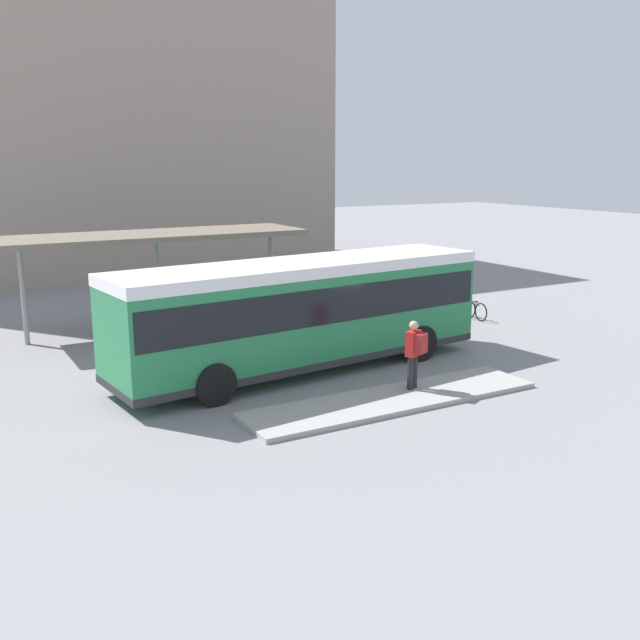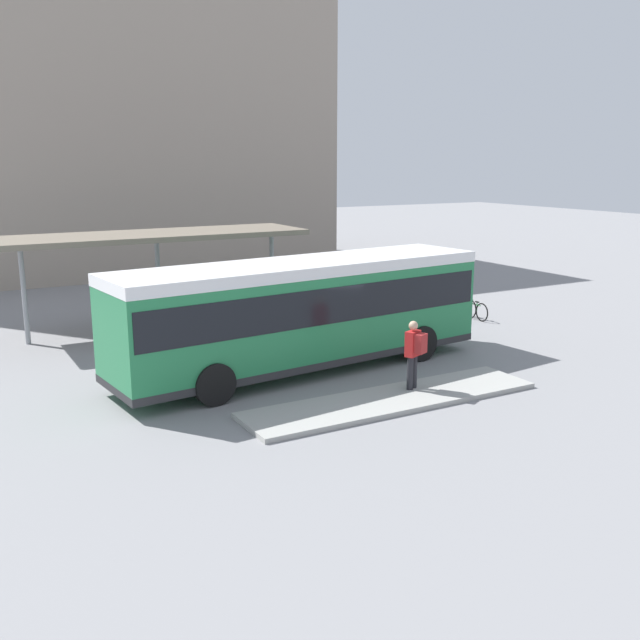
% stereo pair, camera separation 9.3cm
% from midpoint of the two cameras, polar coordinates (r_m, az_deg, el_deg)
% --- Properties ---
extents(ground_plane, '(120.00, 120.00, 0.00)m').
position_cam_midpoint_polar(ground_plane, '(19.89, -1.48, -4.04)').
color(ground_plane, gray).
extents(curb_island, '(7.64, 1.80, 0.12)m').
position_cam_midpoint_polar(curb_island, '(17.43, 5.69, -6.34)').
color(curb_island, '#9E9E99').
rests_on(curb_island, ground_plane).
extents(city_bus, '(10.98, 3.58, 3.06)m').
position_cam_midpoint_polar(city_bus, '(19.45, -1.49, 1.02)').
color(city_bus, '#237A47').
rests_on(city_bus, ground_plane).
extents(pedestrian_waiting, '(0.52, 0.55, 1.74)m').
position_cam_midpoint_polar(pedestrian_waiting, '(17.80, 7.43, -2.42)').
color(pedestrian_waiting, '#232328').
rests_on(pedestrian_waiting, curb_island).
extents(bicycle_green, '(0.48, 1.60, 0.69)m').
position_cam_midpoint_polar(bicycle_green, '(26.81, 12.03, 0.83)').
color(bicycle_green, black).
rests_on(bicycle_green, ground_plane).
extents(bicycle_blue, '(0.48, 1.74, 0.75)m').
position_cam_midpoint_polar(bicycle_blue, '(27.24, 11.00, 1.12)').
color(bicycle_blue, black).
rests_on(bicycle_blue, ground_plane).
extents(station_shelter, '(10.14, 3.07, 3.33)m').
position_cam_midpoint_polar(station_shelter, '(24.84, -13.14, 6.44)').
color(station_shelter, '#706656').
rests_on(station_shelter, ground_plane).
extents(potted_planter_near_shelter, '(0.93, 0.93, 1.41)m').
position_cam_midpoint_polar(potted_planter_near_shelter, '(23.47, -8.05, 0.28)').
color(potted_planter_near_shelter, slate).
rests_on(potted_planter_near_shelter, ground_plane).
extents(station_building, '(23.80, 10.30, 15.66)m').
position_cam_midpoint_polar(station_building, '(40.33, -18.11, 15.06)').
color(station_building, gray).
rests_on(station_building, ground_plane).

